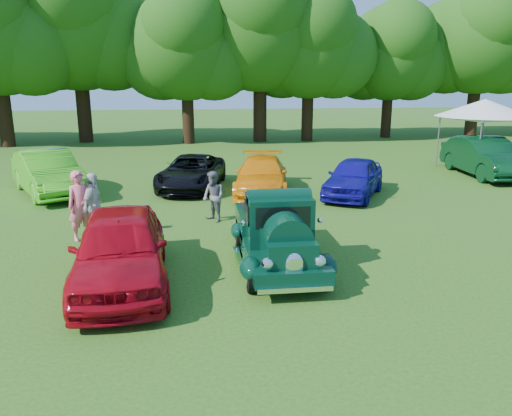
{
  "coord_description": "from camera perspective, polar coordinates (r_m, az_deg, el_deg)",
  "views": [
    {
      "loc": [
        -1.35,
        -10.15,
        4.23
      ],
      "look_at": [
        0.15,
        1.7,
        1.1
      ],
      "focal_mm": 35.0,
      "sensor_mm": 36.0,
      "label": 1
    }
  ],
  "objects": [
    {
      "name": "red_convertible",
      "position": [
        10.76,
        -15.23,
        -4.47
      ],
      "size": [
        2.27,
        4.81,
        1.59
      ],
      "primitive_type": "imported",
      "rotation": [
        0.0,
        0.0,
        0.09
      ],
      "color": "#9C0612",
      "rests_on": "ground"
    },
    {
      "name": "tree_line",
      "position": [
        34.16,
        -6.17,
        19.07
      ],
      "size": [
        64.74,
        10.05,
        11.92
      ],
      "color": "#311D10",
      "rests_on": "ground"
    },
    {
      "name": "back_car_green",
      "position": [
        24.23,
        24.66,
        5.34
      ],
      "size": [
        2.09,
        5.26,
        1.7
      ],
      "primitive_type": "imported",
      "rotation": [
        0.0,
        0.0,
        -0.06
      ],
      "color": "black",
      "rests_on": "ground"
    },
    {
      "name": "ground",
      "position": [
        11.08,
        0.32,
        -7.77
      ],
      "size": [
        120.0,
        120.0,
        0.0
      ],
      "primitive_type": "plane",
      "color": "#294B11",
      "rests_on": "ground"
    },
    {
      "name": "back_car_black",
      "position": [
        19.68,
        -7.39,
        4.07
      ],
      "size": [
        3.06,
        4.98,
        1.29
      ],
      "primitive_type": "imported",
      "rotation": [
        0.0,
        0.0,
        -0.21
      ],
      "color": "black",
      "rests_on": "ground"
    },
    {
      "name": "spectator_grey",
      "position": [
        15.02,
        -4.88,
        1.29
      ],
      "size": [
        0.89,
        0.94,
        1.53
      ],
      "primitive_type": "imported",
      "rotation": [
        0.0,
        0.0,
        -0.99
      ],
      "color": "slate",
      "rests_on": "ground"
    },
    {
      "name": "back_car_orange",
      "position": [
        18.66,
        0.61,
        3.71
      ],
      "size": [
        2.65,
        4.91,
        1.35
      ],
      "primitive_type": "imported",
      "rotation": [
        0.0,
        0.0,
        -0.17
      ],
      "color": "orange",
      "rests_on": "ground"
    },
    {
      "name": "spectator_pink",
      "position": [
        14.0,
        -19.41,
        0.24
      ],
      "size": [
        0.82,
        0.75,
        1.88
      ],
      "primitive_type": "imported",
      "rotation": [
        0.0,
        0.0,
        0.56
      ],
      "color": "#EF6279",
      "rests_on": "ground"
    },
    {
      "name": "back_car_lime",
      "position": [
        20.07,
        -22.7,
        3.74
      ],
      "size": [
        3.8,
        5.15,
        1.62
      ],
      "primitive_type": "imported",
      "rotation": [
        0.0,
        0.0,
        0.48
      ],
      "color": "#35A215",
      "rests_on": "ground"
    },
    {
      "name": "canopy_tent",
      "position": [
        25.69,
        24.67,
        10.3
      ],
      "size": [
        5.2,
        5.2,
        3.27
      ],
      "rotation": [
        0.0,
        0.0,
        0.22
      ],
      "color": "silver",
      "rests_on": "ground"
    },
    {
      "name": "back_car_blue",
      "position": [
        18.58,
        11.11,
        3.46
      ],
      "size": [
        3.5,
        4.38,
        1.4
      ],
      "primitive_type": "imported",
      "rotation": [
        0.0,
        0.0,
        -0.53
      ],
      "color": "#100B7E",
      "rests_on": "ground"
    },
    {
      "name": "hero_pickup",
      "position": [
        11.49,
        2.42,
        -3.05
      ],
      "size": [
        2.02,
        4.33,
        1.69
      ],
      "color": "black",
      "rests_on": "ground"
    },
    {
      "name": "spectator_white",
      "position": [
        14.06,
        -18.1,
        0.22
      ],
      "size": [
        0.65,
        1.12,
        1.79
      ],
      "primitive_type": "imported",
      "rotation": [
        0.0,
        0.0,
        1.36
      ],
      "color": "silver",
      "rests_on": "ground"
    }
  ]
}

